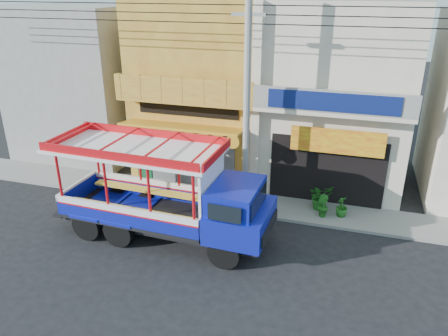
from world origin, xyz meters
name	(u,v)px	position (x,y,z in m)	size (l,w,h in m)	color
ground	(249,262)	(0.00, 0.00, 0.00)	(90.00, 90.00, 0.00)	black
sidewalk	(272,206)	(0.00, 4.00, 0.06)	(30.00, 2.00, 0.12)	slate
shophouse_left	(210,83)	(-4.00, 7.96, 4.11)	(6.00, 7.50, 8.24)	#AE6926
shophouse_right	(338,92)	(2.00, 7.96, 4.11)	(6.00, 6.75, 8.24)	beige
party_pilaster	(256,107)	(-1.00, 4.85, 4.00)	(0.35, 0.30, 8.00)	beige
filler_building_left	(85,81)	(-11.00, 8.00, 3.80)	(6.00, 6.00, 7.60)	gray
utility_pole	(251,90)	(-0.85, 3.30, 5.03)	(28.00, 0.26, 9.00)	gray
songthaew_truck	(178,196)	(-2.74, 0.62, 1.76)	(7.92, 2.89, 3.65)	black
green_sign	(146,179)	(-5.69, 3.95, 0.57)	(0.70, 0.39, 1.07)	black
potted_plant_a	(320,197)	(1.89, 4.29, 0.65)	(0.95, 0.82, 1.06)	#1F601B
potted_plant_b	(323,206)	(2.04, 3.70, 0.56)	(0.48, 0.39, 0.88)	#1F601B
potted_plant_c	(342,206)	(2.76, 3.90, 0.54)	(0.47, 0.47, 0.84)	#1F601B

